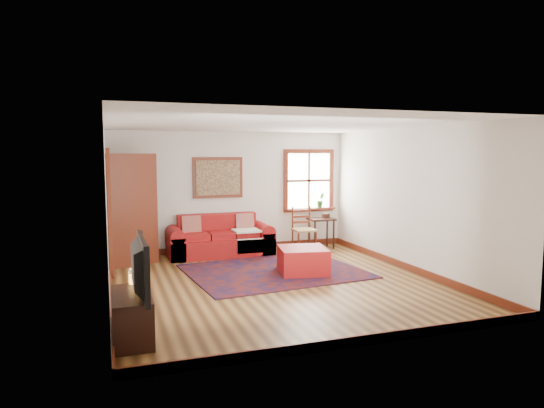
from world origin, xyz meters
name	(u,v)px	position (x,y,z in m)	size (l,w,h in m)	color
ground	(274,282)	(0.00, 0.00, 0.00)	(5.50, 5.50, 0.00)	#472A13
room_envelope	(274,179)	(0.00, 0.02, 1.65)	(5.04, 5.54, 2.52)	silver
window	(310,187)	(1.78, 2.70, 1.31)	(1.18, 0.20, 1.38)	white
doorway	(125,209)	(-2.21, 1.78, 1.07)	(0.89, 1.08, 2.14)	black
framed_artwork	(218,178)	(-0.30, 2.71, 1.55)	(1.05, 0.07, 0.85)	maroon
persian_rug	(274,271)	(0.22, 0.65, 0.01)	(2.90, 2.32, 0.02)	#54140C
red_leather_sofa	(220,242)	(-0.35, 2.34, 0.27)	(2.09, 0.86, 0.82)	#A01415
red_ottoman	(303,261)	(0.65, 0.38, 0.22)	(0.79, 0.79, 0.45)	#A01415
side_table	(321,224)	(1.89, 2.34, 0.53)	(0.54, 0.41, 0.65)	black
ladder_back_chair	(303,228)	(1.35, 2.05, 0.51)	(0.45, 0.43, 0.95)	tan
media_cabinet	(132,316)	(-2.28, -1.74, 0.26)	(0.42, 0.93, 0.51)	black
television	(132,267)	(-2.26, -1.81, 0.83)	(1.10, 0.14, 0.64)	black
candle_hurricane	(133,277)	(-2.23, -1.32, 0.60)	(0.12, 0.12, 0.18)	silver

